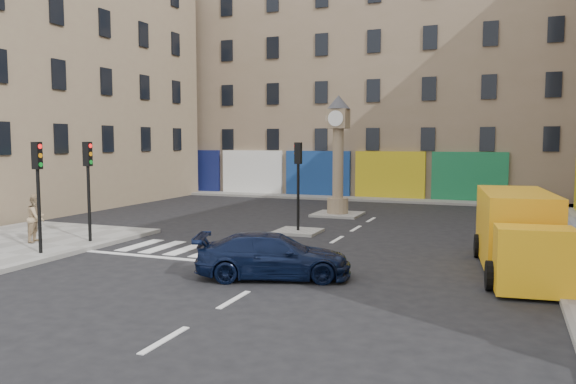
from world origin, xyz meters
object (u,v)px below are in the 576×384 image
Objects in this scene: traffic_light_left_far at (88,175)px; navy_sedan at (273,256)px; pedestrian_tan at (37,218)px; traffic_light_island at (298,172)px; yellow_van at (518,233)px; clock_pillar at (338,147)px; traffic_light_left_near at (38,179)px.

navy_sedan is at bearing -14.72° from traffic_light_left_far.
traffic_light_left_far is 2.47m from pedestrian_tan.
traffic_light_island is 0.56× the size of yellow_van.
traffic_light_left_far reaches higher than pedestrian_tan.
navy_sedan is 0.66× the size of yellow_van.
traffic_light_island is at bearing -4.26° from navy_sedan.
clock_pillar is at bearing 90.00° from traffic_light_island.
traffic_light_left_near is at bearing -172.99° from yellow_van.
clock_pillar is 13.51m from yellow_van.
pedestrian_tan is at bearing 62.92° from navy_sedan.
traffic_light_left_near and traffic_light_left_far have the same top height.
traffic_light_island is at bearing -70.39° from pedestrian_tan.
clock_pillar is 3.41× the size of pedestrian_tan.
yellow_van is 16.65m from pedestrian_tan.
traffic_light_left_near is 15.30m from yellow_van.
clock_pillar is 14.04m from navy_sedan.
clock_pillar reaches higher than traffic_light_left_far.
navy_sedan is (8.34, -2.19, -1.99)m from traffic_light_left_far.
traffic_light_left_far is 0.61× the size of clock_pillar.
navy_sedan is (2.04, -13.59, -2.91)m from clock_pillar.
traffic_light_island is (6.30, 7.80, -0.03)m from traffic_light_left_near.
navy_sedan is 7.31m from yellow_van.
traffic_light_island is (6.30, 5.40, -0.03)m from traffic_light_left_far.
traffic_light_left_near is 1.00× the size of traffic_light_island.
yellow_van is (8.51, -4.23, -1.43)m from traffic_light_island.
traffic_light_left_far is at bearing -118.94° from clock_pillar.
pedestrian_tan is at bearing 137.39° from traffic_light_left_near.
traffic_light_island is 8.10m from navy_sedan.
clock_pillar reaches higher than pedestrian_tan.
traffic_light_left_near is 8.57m from navy_sedan.
navy_sedan is at bearing -74.98° from traffic_light_island.
clock_pillar is 1.39× the size of navy_sedan.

